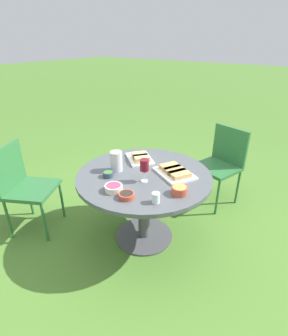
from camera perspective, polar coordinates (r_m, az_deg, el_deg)
ground_plane at (r=2.71m, az=0.00°, el=-14.54°), size 40.00×40.00×0.00m
dining_table at (r=2.37m, az=0.00°, el=-3.89°), size 1.20×1.20×0.70m
chair_near_left at (r=3.14m, az=16.59°, el=1.70°), size 0.54×0.53×0.89m
chair_near_right at (r=2.80m, az=-24.83°, el=-2.85°), size 0.58×0.59×0.89m
water_pitcher at (r=2.35m, az=-6.05°, el=1.48°), size 0.12×0.11×0.18m
wine_glass at (r=2.13m, az=0.10°, el=0.48°), size 0.07×0.07×0.20m
platter_bread_main at (r=2.31m, az=6.68°, el=-0.82°), size 0.43×0.39×0.06m
platter_charcuterie at (r=2.56m, az=-0.84°, el=2.20°), size 0.39×0.37×0.07m
bowl_fries at (r=2.03m, az=7.71°, el=-4.74°), size 0.12×0.12×0.06m
bowl_salad at (r=2.28m, az=-7.80°, el=-1.31°), size 0.09×0.09×0.05m
bowl_olives at (r=1.98m, az=-3.82°, el=-5.92°), size 0.12×0.12×0.04m
bowl_dip_red at (r=2.07m, az=-6.63°, el=-4.28°), size 0.14×0.14×0.05m
cup_water_near at (r=1.91m, az=2.58°, el=-6.52°), size 0.06×0.06×0.08m
handbag at (r=3.62m, az=-1.45°, el=-0.68°), size 0.30×0.14×0.37m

